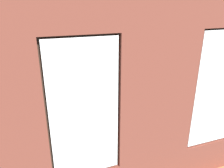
{
  "coord_description": "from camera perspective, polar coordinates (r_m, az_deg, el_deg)",
  "views": [
    {
      "loc": [
        1.67,
        5.19,
        3.1
      ],
      "look_at": [
        -0.03,
        0.4,
        1.16
      ],
      "focal_mm": 35.0,
      "sensor_mm": 36.0,
      "label": 1
    }
  ],
  "objects": [
    {
      "name": "table_plant_small",
      "position": [
        5.95,
        0.85,
        -4.01
      ],
      "size": [
        0.19,
        0.19,
        0.29
      ],
      "color": "gray",
      "rests_on": "coffee_table"
    },
    {
      "name": "remote_silver",
      "position": [
        5.86,
        -4.19,
        -6.02
      ],
      "size": [
        0.08,
        0.18,
        0.02
      ],
      "primitive_type": "cube",
      "rotation": [
        0.0,
        0.0,
        6.11
      ],
      "color": "#B2B2B7",
      "rests_on": "coffee_table"
    },
    {
      "name": "coffee_table",
      "position": [
        6.11,
        -0.51,
        -5.48
      ],
      "size": [
        1.46,
        0.78,
        0.44
      ],
      "color": "tan",
      "rests_on": "ground_plane"
    },
    {
      "name": "potted_plant_foreground_right",
      "position": [
        7.5,
        -23.99,
        0.42
      ],
      "size": [
        0.84,
        0.84,
        1.05
      ],
      "color": "#47423D",
      "rests_on": "ground_plane"
    },
    {
      "name": "papasan_chair",
      "position": [
        7.24,
        -11.5,
        -1.27
      ],
      "size": [
        1.0,
        1.0,
        0.66
      ],
      "color": "olive",
      "rests_on": "ground_plane"
    },
    {
      "name": "cup_ceramic",
      "position": [
        6.06,
        -0.51,
        -4.66
      ],
      "size": [
        0.07,
        0.07,
        0.09
      ],
      "primitive_type": "cylinder",
      "color": "#33567F",
      "rests_on": "coffee_table"
    },
    {
      "name": "ground_plane",
      "position": [
        6.29,
        -1.54,
        -9.18
      ],
      "size": [
        6.67,
        5.88,
        0.1
      ],
      "primitive_type": "cube",
      "color": "#99663D"
    },
    {
      "name": "potted_plant_near_tv",
      "position": [
        5.05,
        -22.81,
        -8.17
      ],
      "size": [
        0.92,
        1.05,
        1.45
      ],
      "color": "#9E5638",
      "rests_on": "ground_plane"
    },
    {
      "name": "couch_left",
      "position": [
        6.9,
        18.07,
        -3.92
      ],
      "size": [
        0.99,
        2.06,
        0.8
      ],
      "rotation": [
        0.0,
        0.0,
        1.51
      ],
      "color": "black",
      "rests_on": "ground_plane"
    },
    {
      "name": "potted_plant_mid_room_small",
      "position": [
        6.96,
        0.04,
        -2.36
      ],
      "size": [
        0.32,
        0.32,
        0.57
      ],
      "color": "#9E5638",
      "rests_on": "ground_plane"
    },
    {
      "name": "potted_plant_by_left_couch",
      "position": [
        7.8,
        9.36,
        -0.15
      ],
      "size": [
        0.31,
        0.31,
        0.49
      ],
      "color": "beige",
      "rests_on": "ground_plane"
    },
    {
      "name": "media_console",
      "position": [
        6.28,
        -26.88,
        -8.23
      ],
      "size": [
        1.22,
        0.42,
        0.57
      ],
      "primitive_type": "cube",
      "color": "black",
      "rests_on": "ground_plane"
    },
    {
      "name": "couch_by_window",
      "position": [
        4.39,
        -2.82,
        -18.24
      ],
      "size": [
        2.0,
        0.87,
        0.8
      ],
      "color": "black",
      "rests_on": "ground_plane"
    },
    {
      "name": "brick_wall_with_windows",
      "position": [
        3.46,
        11.6,
        -5.41
      ],
      "size": [
        6.07,
        0.3,
        3.23
      ],
      "color": "brown",
      "rests_on": "ground_plane"
    }
  ]
}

